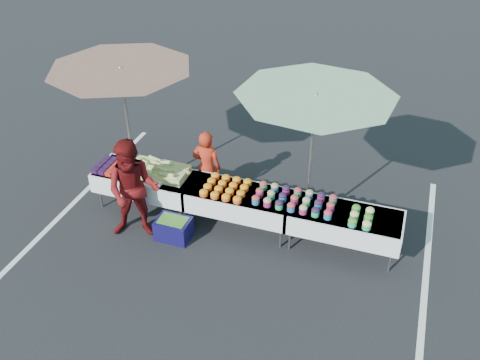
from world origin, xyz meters
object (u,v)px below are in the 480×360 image
(table_right, at_px, (344,221))
(storage_bin, at_px, (174,228))
(customer, at_px, (133,190))
(table_center, at_px, (240,200))
(vendor, at_px, (207,167))
(umbrella_right, at_px, (315,107))
(table_left, at_px, (146,181))
(umbrella_left, at_px, (122,79))

(table_right, height_order, storage_bin, table_right)
(customer, distance_m, storage_bin, 0.96)
(table_center, relative_size, storage_bin, 3.16)
(table_right, distance_m, vendor, 2.70)
(table_right, relative_size, umbrella_right, 0.60)
(table_left, relative_size, umbrella_right, 0.60)
(table_center, bearing_deg, table_left, 180.00)
(umbrella_left, bearing_deg, vendor, 6.34)
(table_right, bearing_deg, table_left, 180.00)
(customer, relative_size, umbrella_right, 0.59)
(vendor, bearing_deg, umbrella_left, 1.45)
(umbrella_right, distance_m, storage_bin, 3.16)
(table_center, xyz_separation_m, customer, (-1.61, -0.75, 0.34))
(umbrella_left, bearing_deg, table_right, -5.60)
(table_right, bearing_deg, umbrella_left, 174.40)
(vendor, bearing_deg, umbrella_right, 170.34)
(table_center, relative_size, vendor, 1.27)
(umbrella_left, bearing_deg, storage_bin, -38.94)
(table_left, xyz_separation_m, storage_bin, (0.82, -0.65, -0.39))
(customer, height_order, umbrella_right, umbrella_right)
(umbrella_left, height_order, umbrella_right, umbrella_right)
(vendor, bearing_deg, storage_bin, 78.34)
(umbrella_right, bearing_deg, storage_bin, -153.04)
(table_left, xyz_separation_m, umbrella_right, (2.88, 0.40, 1.76))
(table_right, relative_size, storage_bin, 3.16)
(table_left, height_order, umbrella_left, umbrella_left)
(table_right, xyz_separation_m, customer, (-3.41, -0.75, 0.34))
(table_center, xyz_separation_m, vendor, (-0.84, 0.56, 0.15))
(vendor, xyz_separation_m, umbrella_right, (1.92, -0.16, 1.61))
(table_right, bearing_deg, customer, -167.59)
(umbrella_left, bearing_deg, table_left, -39.74)
(table_left, xyz_separation_m, table_center, (1.80, 0.00, 0.00))
(vendor, relative_size, customer, 0.80)
(table_center, xyz_separation_m, table_right, (1.80, 0.00, 0.00))
(table_right, height_order, vendor, vendor)
(table_left, relative_size, customer, 1.01)
(vendor, height_order, umbrella_left, umbrella_left)
(umbrella_left, height_order, storage_bin, umbrella_left)
(table_center, bearing_deg, table_right, 0.00)
(customer, bearing_deg, umbrella_right, 6.12)
(vendor, xyz_separation_m, storage_bin, (-0.14, -1.21, -0.54))
(customer, bearing_deg, vendor, 42.51)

